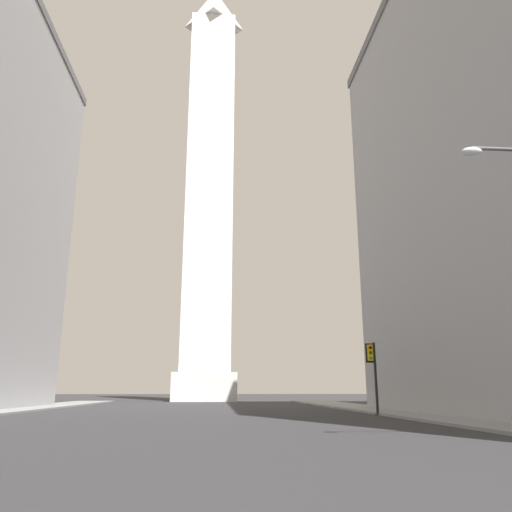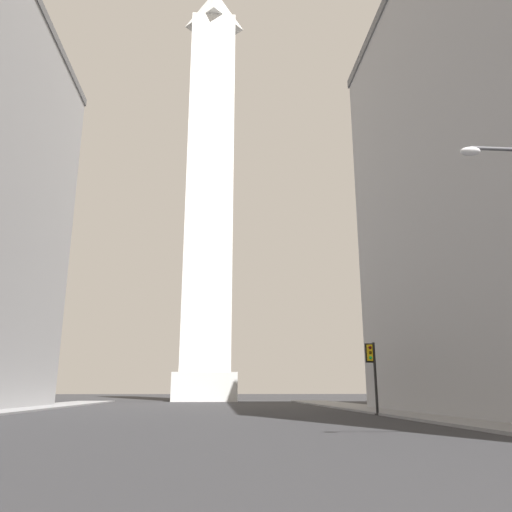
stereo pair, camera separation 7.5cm
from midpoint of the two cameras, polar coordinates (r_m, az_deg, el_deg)
sidewalk_right at (r=31.52m, az=21.60°, el=-16.89°), size 5.00×90.96×0.15m
obelisk at (r=84.18m, az=-5.21°, el=8.81°), size 9.32×9.32×73.26m
traffic_light_mid_right at (r=35.85m, az=13.25°, el=-12.20°), size 0.76×0.53×4.81m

